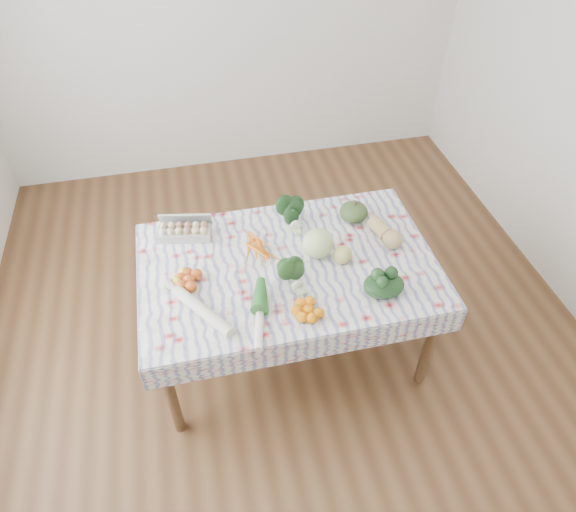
% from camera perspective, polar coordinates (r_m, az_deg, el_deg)
% --- Properties ---
extents(ground, '(4.50, 4.50, 0.00)m').
position_cam_1_polar(ground, '(3.46, 0.00, -9.78)').
color(ground, '#53341C').
rests_on(ground, ground).
extents(wall_back, '(4.00, 0.04, 2.80)m').
position_cam_1_polar(wall_back, '(4.48, -7.06, 25.70)').
color(wall_back, silver).
rests_on(wall_back, ground).
extents(dining_table, '(1.60, 1.00, 0.75)m').
position_cam_1_polar(dining_table, '(2.94, 0.00, -1.98)').
color(dining_table, brown).
rests_on(dining_table, ground).
extents(tablecloth, '(1.66, 1.06, 0.01)m').
position_cam_1_polar(tablecloth, '(2.88, 0.00, -0.91)').
color(tablecloth, white).
rests_on(tablecloth, dining_table).
extents(egg_carton, '(0.33, 0.18, 0.08)m').
position_cam_1_polar(egg_carton, '(3.07, -11.46, 2.61)').
color(egg_carton, '#A5A6A1').
rests_on(egg_carton, tablecloth).
extents(carrot_bunch, '(0.25, 0.24, 0.04)m').
position_cam_1_polar(carrot_bunch, '(2.94, -3.53, 0.76)').
color(carrot_bunch, orange).
rests_on(carrot_bunch, tablecloth).
extents(kale_bunch, '(0.18, 0.16, 0.15)m').
position_cam_1_polar(kale_bunch, '(3.08, 0.56, 4.49)').
color(kale_bunch, black).
rests_on(kale_bunch, tablecloth).
extents(kabocha_squash, '(0.22, 0.22, 0.11)m').
position_cam_1_polar(kabocha_squash, '(3.16, 7.32, 4.90)').
color(kabocha_squash, '#395227').
rests_on(kabocha_squash, tablecloth).
extents(cabbage, '(0.18, 0.18, 0.17)m').
position_cam_1_polar(cabbage, '(2.88, 3.34, 1.39)').
color(cabbage, '#C0DB8D').
rests_on(cabbage, tablecloth).
extents(butternut_squash, '(0.17, 0.27, 0.11)m').
position_cam_1_polar(butternut_squash, '(3.05, 10.80, 2.67)').
color(butternut_squash, tan).
rests_on(butternut_squash, tablecloth).
extents(orange_cluster, '(0.27, 0.27, 0.07)m').
position_cam_1_polar(orange_cluster, '(2.80, -10.95, -2.60)').
color(orange_cluster, '#D4561C').
rests_on(orange_cluster, tablecloth).
extents(broccoli, '(0.18, 0.18, 0.11)m').
position_cam_1_polar(broccoli, '(2.73, 0.57, -2.36)').
color(broccoli, '#1F441A').
rests_on(broccoli, tablecloth).
extents(mandarin_cluster, '(0.24, 0.24, 0.06)m').
position_cam_1_polar(mandarin_cluster, '(2.62, 2.27, -5.91)').
color(mandarin_cluster, orange).
rests_on(mandarin_cluster, tablecloth).
extents(grapefruit, '(0.14, 0.14, 0.11)m').
position_cam_1_polar(grapefruit, '(2.87, 6.12, 0.16)').
color(grapefruit, tan).
rests_on(grapefruit, tablecloth).
extents(spinach_bag, '(0.25, 0.21, 0.10)m').
position_cam_1_polar(spinach_bag, '(2.75, 10.59, -3.20)').
color(spinach_bag, black).
rests_on(spinach_bag, tablecloth).
extents(daikon, '(0.31, 0.40, 0.06)m').
position_cam_1_polar(daikon, '(2.64, -9.48, -5.99)').
color(daikon, beige).
rests_on(daikon, tablecloth).
extents(leek, '(0.14, 0.42, 0.05)m').
position_cam_1_polar(leek, '(2.60, -3.16, -6.59)').
color(leek, white).
rests_on(leek, tablecloth).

